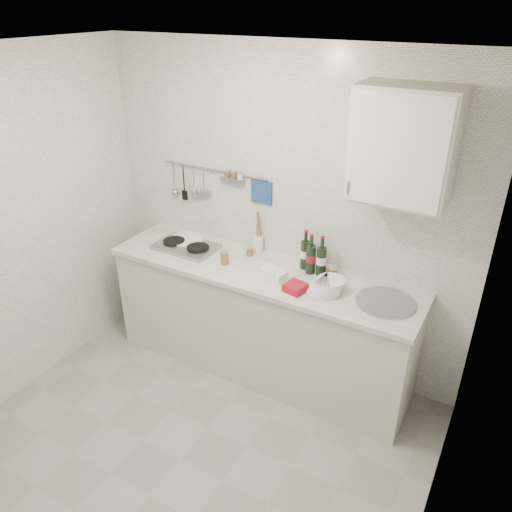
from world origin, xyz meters
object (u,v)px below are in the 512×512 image
Objects in this scene: plate_stack_sink at (327,286)px; wine_bottles at (313,253)px; plate_stack_hob at (186,241)px; utensil_crock at (258,242)px; wall_cabinet at (404,146)px.

plate_stack_sink is 0.84× the size of wine_bottles.
plate_stack_hob is 1.15× the size of plate_stack_sink.
wine_bottles is 0.52m from utensil_crock.
wall_cabinet is 2.34× the size of plate_stack_hob.
utensil_crock is at bearing 15.28° from plate_stack_hob.
plate_stack_hob is 0.62m from utensil_crock.
wine_bottles is 0.88× the size of utensil_crock.
plate_stack_hob is 1.32m from plate_stack_sink.
wall_cabinet is 1.06m from plate_stack_sink.
wine_bottles is (1.11, 0.07, 0.13)m from plate_stack_hob.
wine_bottles is at bearing -10.41° from utensil_crock.
wall_cabinet is 1.43m from utensil_crock.
plate_stack_hob is (-1.66, -0.04, -1.01)m from wall_cabinet.
plate_stack_hob is at bearing -176.42° from wine_bottles.
utensil_crock is at bearing 156.85° from plate_stack_sink.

